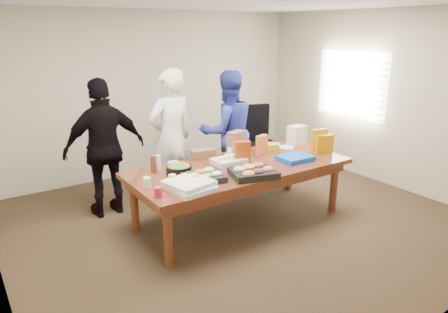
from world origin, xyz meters
TOP-DOWN VIEW (x-y plane):
  - floor at (0.00, 0.00)m, footprint 5.50×5.00m
  - wall_back at (0.00, 2.50)m, footprint 5.50×0.04m
  - wall_front at (0.00, -2.50)m, footprint 5.50×0.04m
  - wall_right at (2.75, 0.00)m, footprint 0.04×5.00m
  - window_panel at (2.72, 0.60)m, footprint 0.03×1.40m
  - window_blinds at (2.68, 0.60)m, footprint 0.04×1.36m
  - conference_table at (0.00, 0.00)m, footprint 2.80×1.20m
  - office_chair at (1.35, 1.19)m, footprint 0.71×0.71m
  - person_center at (-0.44, 1.01)m, footprint 0.75×0.54m
  - person_right at (0.51, 1.02)m, footprint 1.00×0.85m
  - person_left at (-1.32, 1.17)m, footprint 1.06×0.44m
  - veggie_tray at (-0.67, -0.20)m, footprint 0.52×0.44m
  - fruit_tray at (-0.12, -0.41)m, footprint 0.60×0.53m
  - sheet_cake at (-0.08, 0.13)m, footprint 0.40×0.31m
  - salad_bowl at (-0.79, 0.15)m, footprint 0.39×0.39m
  - chip_bag_blue at (0.71, -0.24)m, footprint 0.44×0.33m
  - chip_bag_red at (0.08, 0.07)m, footprint 0.21×0.14m
  - chip_bag_yellow at (1.26, -0.12)m, footprint 0.23×0.13m
  - chip_bag_orange at (0.51, 0.21)m, footprint 0.19×0.12m
  - mayo_jar at (0.10, 0.37)m, footprint 0.10×0.10m
  - mustard_bottle at (0.21, 0.40)m, footprint 0.08×0.08m
  - dressing_bottle at (-1.02, 0.35)m, footprint 0.07×0.07m
  - ranch_bottle at (-0.92, 0.43)m, footprint 0.08×0.08m
  - banana_bunch at (0.76, 0.35)m, footprint 0.30×0.24m
  - bread_loaf at (-0.24, 0.50)m, footprint 0.33×0.17m
  - kraft_bag at (0.24, 0.42)m, footprint 0.28×0.21m
  - red_cup at (-1.30, -0.36)m, footprint 0.10×0.10m
  - clear_cup_a at (-1.02, -0.13)m, footprint 0.09×0.09m
  - clear_cup_b at (-1.28, -0.04)m, footprint 0.10×0.10m
  - pizza_box_lower at (-0.93, -0.38)m, footprint 0.48×0.48m
  - pizza_box_upper at (-0.94, -0.35)m, footprint 0.51×0.51m
  - plate_a at (1.03, 0.29)m, footprint 0.26×0.26m
  - plate_b at (0.97, 0.52)m, footprint 0.28×0.28m
  - dip_bowl_a at (0.05, 0.31)m, footprint 0.19×0.19m
  - dip_bowl_b at (-0.72, 0.42)m, footprint 0.16×0.16m
  - grocery_bag_white at (1.30, 0.35)m, footprint 0.27×0.20m
  - grocery_bag_yellow at (1.29, -0.15)m, footprint 0.29×0.24m

SIDE VIEW (x-z plane):
  - floor at x=0.00m, z-range -0.02..0.00m
  - conference_table at x=0.00m, z-range 0.00..0.75m
  - office_chair at x=1.35m, z-range 0.00..1.14m
  - plate_a at x=1.03m, z-range 0.75..0.76m
  - plate_b at x=0.97m, z-range 0.75..0.76m
  - pizza_box_lower at x=-0.93m, z-range 0.75..0.80m
  - dip_bowl_a at x=0.05m, z-range 0.75..0.81m
  - dip_bowl_b at x=-0.72m, z-range 0.75..0.81m
  - chip_bag_blue at x=0.71m, z-range 0.75..0.81m
  - veggie_tray at x=-0.67m, z-range 0.75..0.82m
  - sheet_cake at x=-0.08m, z-range 0.75..0.82m
  - fruit_tray at x=-0.12m, z-range 0.75..0.83m
  - banana_bunch at x=0.76m, z-range 0.75..0.84m
  - salad_bowl at x=-0.79m, z-range 0.75..0.85m
  - red_cup at x=-1.30m, z-range 0.75..0.86m
  - clear_cup_b at x=-1.28m, z-range 0.75..0.86m
  - clear_cup_a at x=-1.02m, z-range 0.75..0.87m
  - mayo_jar at x=0.10m, z-range 0.75..0.88m
  - bread_loaf at x=-0.24m, z-range 0.75..0.88m
  - pizza_box_upper at x=-0.94m, z-range 0.80..0.85m
  - mustard_bottle at x=0.21m, z-range 0.75..0.93m
  - ranch_bottle at x=-0.92m, z-range 0.75..0.93m
  - dressing_bottle at x=-1.02m, z-range 0.75..0.96m
  - grocery_bag_yellow at x=1.29m, z-range 0.75..1.00m
  - chip_bag_orange at x=0.51m, z-range 0.75..1.02m
  - grocery_bag_white at x=1.30m, z-range 0.75..1.03m
  - chip_bag_red at x=0.08m, z-range 0.75..1.04m
  - person_left at x=-1.32m, z-range 0.00..1.82m
  - person_right at x=0.51m, z-range 0.00..1.82m
  - kraft_bag at x=0.24m, z-range 0.75..1.07m
  - chip_bag_yellow at x=1.26m, z-range 0.75..1.07m
  - person_center at x=-0.44m, z-range 0.00..1.90m
  - wall_back at x=0.00m, z-range 0.00..2.70m
  - wall_front at x=0.00m, z-range 0.00..2.70m
  - wall_right at x=2.75m, z-range 0.00..2.70m
  - window_panel at x=2.72m, z-range 0.95..2.05m
  - window_blinds at x=2.68m, z-range 1.00..2.00m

